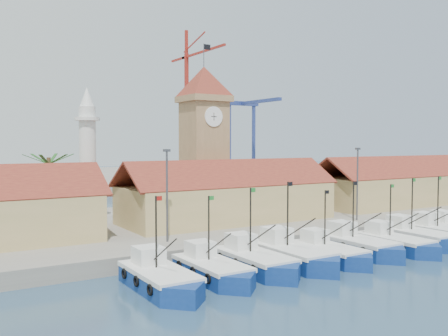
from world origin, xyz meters
TOP-DOWN VIEW (x-y plane):
  - ground at (0.00, 0.00)m, footprint 400.00×400.00m
  - quay at (0.00, 24.00)m, footprint 140.00×32.00m
  - terminal at (0.00, 110.00)m, footprint 240.00×80.00m
  - boat_0 at (-17.18, 2.02)m, footprint 3.62×9.91m
  - boat_1 at (-12.34, 2.41)m, footprint 3.47×9.50m
  - boat_2 at (-7.92, 2.74)m, footprint 3.68×10.08m
  - boat_3 at (-3.72, 2.77)m, footprint 3.86×10.58m
  - boat_4 at (0.19, 2.14)m, footprint 3.39×9.30m
  - boat_5 at (4.74, 2.85)m, footprint 3.70×10.14m
  - boat_6 at (9.02, 1.84)m, footprint 3.50×9.58m
  - boat_7 at (13.53, 2.61)m, footprint 3.70×10.15m
  - boat_8 at (17.80, 2.42)m, footprint 3.73×10.23m
  - hall_center at (0.00, 20.00)m, footprint 27.04×10.13m
  - hall_right at (32.00, 20.00)m, footprint 31.20×10.13m
  - clock_tower at (0.00, 26.00)m, footprint 5.80×5.80m
  - minaret at (-15.00, 28.00)m, footprint 3.00×3.00m
  - palm_tree at (-20.00, 26.00)m, footprint 5.60×5.03m
  - lamp_posts at (0.50, 12.00)m, footprint 80.70×0.25m
  - crane_red_right at (38.34, 103.67)m, footprint 1.00×32.39m
  - gantry at (62.00, 106.65)m, footprint 13.00×22.00m

SIDE VIEW (x-z plane):
  - ground at x=0.00m, z-range 0.00..0.00m
  - boat_4 at x=0.19m, z-range -2.79..4.25m
  - boat_1 at x=-12.34m, z-range -2.85..4.34m
  - boat_6 at x=9.02m, z-range -2.88..4.38m
  - quay at x=0.00m, z-range 0.00..1.50m
  - boat_0 at x=-17.18m, z-range -2.97..4.52m
  - boat_2 at x=-7.92m, z-range -3.03..4.60m
  - boat_5 at x=4.74m, z-range -3.04..4.63m
  - boat_7 at x=13.53m, z-range -3.05..4.63m
  - boat_8 at x=17.80m, z-range -3.07..4.67m
  - boat_3 at x=-3.72m, z-range -3.18..4.83m
  - terminal at x=0.00m, z-range 0.00..2.00m
  - hall_center at x=0.00m, z-range 0.18..7.79m
  - hall_right at x=32.00m, z-range 0.18..7.79m
  - palm_tree at x=-20.00m, z-range 2.05..10.44m
  - lamp_posts at x=0.50m, z-range 1.96..10.99m
  - minaret at x=-15.00m, z-range 1.58..17.88m
  - clock_tower at x=0.00m, z-range 0.61..23.31m
  - gantry at x=62.00m, z-range 8.44..31.64m
  - crane_red_right at x=38.34m, z-range 4.36..47.76m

